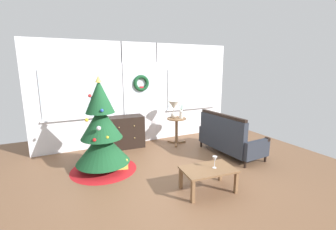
{
  "coord_description": "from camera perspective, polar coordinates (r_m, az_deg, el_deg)",
  "views": [
    {
      "loc": [
        -1.96,
        -3.59,
        1.98
      ],
      "look_at": [
        0.05,
        0.55,
        1.0
      ],
      "focal_mm": 24.78,
      "sensor_mm": 36.0,
      "label": 1
    }
  ],
  "objects": [
    {
      "name": "ground_plane",
      "position": [
        4.54,
        2.54,
        -13.84
      ],
      "size": [
        6.76,
        6.76,
        0.0
      ],
      "primitive_type": "plane",
      "color": "brown"
    },
    {
      "name": "back_wall_with_door",
      "position": [
        6.04,
        -6.83,
        5.31
      ],
      "size": [
        5.2,
        0.19,
        2.55
      ],
      "color": "white",
      "rests_on": "ground"
    },
    {
      "name": "christmas_tree",
      "position": [
        4.57,
        -15.95,
        -5.09
      ],
      "size": [
        1.26,
        1.26,
        1.81
      ],
      "color": "#4C331E",
      "rests_on": "ground"
    },
    {
      "name": "dresser_cabinet",
      "position": [
        5.79,
        -10.53,
        -4.13
      ],
      "size": [
        0.92,
        0.48,
        0.78
      ],
      "color": "black",
      "rests_on": "ground"
    },
    {
      "name": "settee_sofa",
      "position": [
        5.4,
        14.48,
        -5.64
      ],
      "size": [
        0.81,
        1.56,
        0.96
      ],
      "color": "black",
      "rests_on": "ground"
    },
    {
      "name": "side_table",
      "position": [
        5.92,
        2.11,
        -2.63
      ],
      "size": [
        0.5,
        0.48,
        0.68
      ],
      "color": "brown",
      "rests_on": "ground"
    },
    {
      "name": "table_lamp",
      "position": [
        5.82,
        1.43,
        1.98
      ],
      "size": [
        0.28,
        0.28,
        0.44
      ],
      "color": "silver",
      "rests_on": "side_table"
    },
    {
      "name": "flower_vase",
      "position": [
        5.84,
        3.27,
        0.33
      ],
      "size": [
        0.11,
        0.1,
        0.35
      ],
      "color": "beige",
      "rests_on": "side_table"
    },
    {
      "name": "coffee_table",
      "position": [
        3.85,
        9.86,
        -13.57
      ],
      "size": [
        0.88,
        0.59,
        0.38
      ],
      "color": "brown",
      "rests_on": "ground"
    },
    {
      "name": "wine_glass",
      "position": [
        3.81,
        11.42,
        -10.67
      ],
      "size": [
        0.08,
        0.08,
        0.2
      ],
      "color": "silver",
      "rests_on": "coffee_table"
    },
    {
      "name": "gift_box",
      "position": [
        4.68,
        -11.48,
        -11.76
      ],
      "size": [
        0.22,
        0.2,
        0.22
      ],
      "primitive_type": "cube",
      "color": "#D8C64C",
      "rests_on": "ground"
    }
  ]
}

